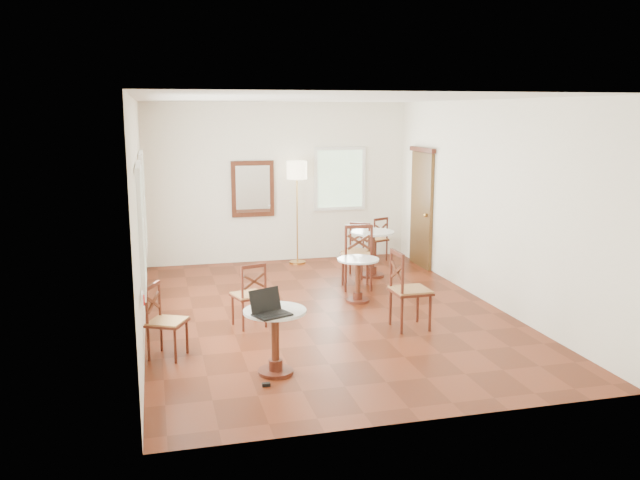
{
  "coord_description": "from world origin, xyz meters",
  "views": [
    {
      "loc": [
        -2.31,
        -8.81,
        2.84
      ],
      "look_at": [
        0.0,
        0.3,
        1.0
      ],
      "focal_mm": 37.17,
      "sensor_mm": 36.0,
      "label": 1
    }
  ],
  "objects_px": {
    "chair_near_a": "(250,295)",
    "laptop": "(269,309)",
    "cafe_table_mid": "(358,275)",
    "floor_lamp": "(297,177)",
    "navy_mug": "(271,303)",
    "power_adapter": "(266,385)",
    "mouse": "(258,311)",
    "cafe_table_near": "(275,334)",
    "chair_near_b": "(165,321)",
    "chair_back_a": "(376,239)",
    "chair_back_b": "(357,250)",
    "cafe_table_back": "(372,248)",
    "water_glass": "(258,309)",
    "chair_mid_a": "(357,256)",
    "chair_mid_b": "(408,290)"
  },
  "relations": [
    {
      "from": "mouse",
      "to": "navy_mug",
      "type": "distance_m",
      "value": 0.26
    },
    {
      "from": "chair_back_b",
      "to": "navy_mug",
      "type": "xyz_separation_m",
      "value": [
        -2.17,
        -3.78,
        0.3
      ]
    },
    {
      "from": "floor_lamp",
      "to": "laptop",
      "type": "height_order",
      "value": "floor_lamp"
    },
    {
      "from": "water_glass",
      "to": "power_adapter",
      "type": "height_order",
      "value": "water_glass"
    },
    {
      "from": "cafe_table_mid",
      "to": "mouse",
      "type": "height_order",
      "value": "mouse"
    },
    {
      "from": "cafe_table_near",
      "to": "chair_mid_a",
      "type": "bearing_deg",
      "value": 58.64
    },
    {
      "from": "cafe_table_mid",
      "to": "chair_near_b",
      "type": "distance_m",
      "value": 3.31
    },
    {
      "from": "chair_back_a",
      "to": "chair_back_b",
      "type": "height_order",
      "value": "chair_back_b"
    },
    {
      "from": "laptop",
      "to": "power_adapter",
      "type": "height_order",
      "value": "laptop"
    },
    {
      "from": "navy_mug",
      "to": "power_adapter",
      "type": "bearing_deg",
      "value": -107.49
    },
    {
      "from": "cafe_table_mid",
      "to": "chair_mid_b",
      "type": "distance_m",
      "value": 1.39
    },
    {
      "from": "chair_near_b",
      "to": "chair_mid_a",
      "type": "height_order",
      "value": "chair_mid_a"
    },
    {
      "from": "power_adapter",
      "to": "chair_mid_b",
      "type": "bearing_deg",
      "value": 33.39
    },
    {
      "from": "chair_near_b",
      "to": "chair_back_a",
      "type": "distance_m",
      "value": 5.86
    },
    {
      "from": "cafe_table_back",
      "to": "navy_mug",
      "type": "height_order",
      "value": "navy_mug"
    },
    {
      "from": "navy_mug",
      "to": "water_glass",
      "type": "bearing_deg",
      "value": -132.08
    },
    {
      "from": "water_glass",
      "to": "power_adapter",
      "type": "distance_m",
      "value": 0.8
    },
    {
      "from": "cafe_table_back",
      "to": "navy_mug",
      "type": "relative_size",
      "value": 7.81
    },
    {
      "from": "cafe_table_mid",
      "to": "chair_back_a",
      "type": "xyz_separation_m",
      "value": [
        1.17,
        2.59,
        0.01
      ]
    },
    {
      "from": "navy_mug",
      "to": "chair_near_b",
      "type": "bearing_deg",
      "value": 149.9
    },
    {
      "from": "chair_back_b",
      "to": "mouse",
      "type": "relative_size",
      "value": 10.67
    },
    {
      "from": "chair_near_a",
      "to": "chair_back_b",
      "type": "distance_m",
      "value": 3.15
    },
    {
      "from": "chair_mid_b",
      "to": "mouse",
      "type": "bearing_deg",
      "value": 116.31
    },
    {
      "from": "chair_near_a",
      "to": "laptop",
      "type": "xyz_separation_m",
      "value": [
        -0.05,
        -1.82,
        0.35
      ]
    },
    {
      "from": "chair_back_a",
      "to": "laptop",
      "type": "relative_size",
      "value": 1.87
    },
    {
      "from": "laptop",
      "to": "mouse",
      "type": "height_order",
      "value": "laptop"
    },
    {
      "from": "cafe_table_back",
      "to": "cafe_table_near",
      "type": "bearing_deg",
      "value": -121.93
    },
    {
      "from": "cafe_table_near",
      "to": "chair_near_b",
      "type": "bearing_deg",
      "value": 145.04
    },
    {
      "from": "navy_mug",
      "to": "power_adapter",
      "type": "relative_size",
      "value": 1.2
    },
    {
      "from": "mouse",
      "to": "navy_mug",
      "type": "bearing_deg",
      "value": 60.68
    },
    {
      "from": "chair_near_b",
      "to": "chair_back_b",
      "type": "bearing_deg",
      "value": -20.16
    },
    {
      "from": "cafe_table_mid",
      "to": "floor_lamp",
      "type": "bearing_deg",
      "value": 97.11
    },
    {
      "from": "chair_near_b",
      "to": "chair_back_b",
      "type": "xyz_separation_m",
      "value": [
        3.3,
        3.12,
        0.03
      ]
    },
    {
      "from": "power_adapter",
      "to": "floor_lamp",
      "type": "bearing_deg",
      "value": 74.38
    },
    {
      "from": "cafe_table_back",
      "to": "chair_back_a",
      "type": "distance_m",
      "value": 1.25
    },
    {
      "from": "chair_near_b",
      "to": "floor_lamp",
      "type": "bearing_deg",
      "value": -3.54
    },
    {
      "from": "laptop",
      "to": "mouse",
      "type": "bearing_deg",
      "value": 109.92
    },
    {
      "from": "chair_near_b",
      "to": "water_glass",
      "type": "height_order",
      "value": "chair_near_b"
    },
    {
      "from": "chair_mid_a",
      "to": "floor_lamp",
      "type": "bearing_deg",
      "value": -65.11
    },
    {
      "from": "chair_back_a",
      "to": "laptop",
      "type": "distance_m",
      "value": 6.0
    },
    {
      "from": "cafe_table_near",
      "to": "chair_mid_b",
      "type": "distance_m",
      "value": 2.26
    },
    {
      "from": "chair_mid_a",
      "to": "floor_lamp",
      "type": "xyz_separation_m",
      "value": [
        -0.54,
        2.03,
        1.1
      ]
    },
    {
      "from": "cafe_table_near",
      "to": "chair_near_a",
      "type": "distance_m",
      "value": 1.67
    },
    {
      "from": "chair_near_b",
      "to": "cafe_table_mid",
      "type": "bearing_deg",
      "value": -33.63
    },
    {
      "from": "chair_mid_b",
      "to": "mouse",
      "type": "distance_m",
      "value": 2.46
    },
    {
      "from": "cafe_table_back",
      "to": "water_glass",
      "type": "relative_size",
      "value": 9.01
    },
    {
      "from": "cafe_table_near",
      "to": "chair_near_b",
      "type": "distance_m",
      "value": 1.4
    },
    {
      "from": "cafe_table_mid",
      "to": "chair_back_b",
      "type": "distance_m",
      "value": 1.54
    },
    {
      "from": "chair_near_b",
      "to": "laptop",
      "type": "bearing_deg",
      "value": -105.39
    },
    {
      "from": "chair_near_a",
      "to": "mouse",
      "type": "bearing_deg",
      "value": 68.09
    }
  ]
}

